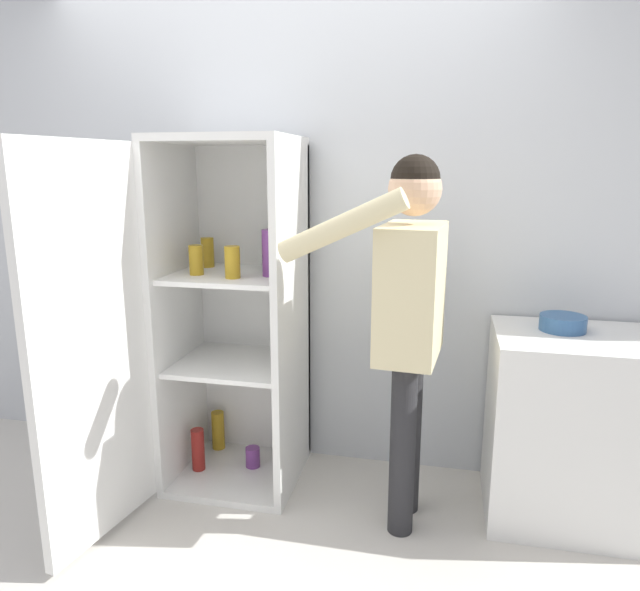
# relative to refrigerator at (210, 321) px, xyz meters

# --- Properties ---
(ground_plane) EXTENTS (12.00, 12.00, 0.00)m
(ground_plane) POSITION_rel_refrigerator_xyz_m (0.28, -0.54, -0.87)
(ground_plane) COLOR beige
(wall_back) EXTENTS (7.00, 0.06, 2.55)m
(wall_back) POSITION_rel_refrigerator_xyz_m (0.28, 0.44, 0.41)
(wall_back) COLOR silver
(wall_back) RESTS_ON ground_plane
(refrigerator) EXTENTS (0.79, 1.23, 1.75)m
(refrigerator) POSITION_rel_refrigerator_xyz_m (0.00, 0.00, 0.00)
(refrigerator) COLOR white
(refrigerator) RESTS_ON ground_plane
(person) EXTENTS (0.67, 0.58, 1.66)m
(person) POSITION_rel_refrigerator_xyz_m (0.97, -0.11, 0.18)
(person) COLOR #262628
(person) RESTS_ON ground_plane
(counter) EXTENTS (0.75, 0.57, 0.88)m
(counter) POSITION_rel_refrigerator_xyz_m (1.72, 0.10, -0.43)
(counter) COLOR white
(counter) RESTS_ON ground_plane
(bowl) EXTENTS (0.20, 0.20, 0.07)m
(bowl) POSITION_rel_refrigerator_xyz_m (1.64, 0.17, 0.05)
(bowl) COLOR #335B8E
(bowl) RESTS_ON counter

